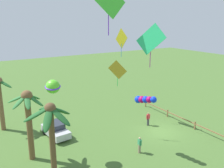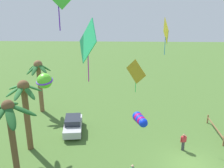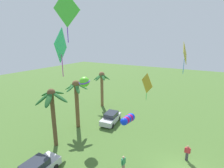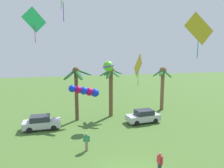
{
  "view_description": "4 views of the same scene",
  "coord_description": "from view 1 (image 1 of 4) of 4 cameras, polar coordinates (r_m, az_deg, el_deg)",
  "views": [
    {
      "loc": [
        -18.67,
        17.85,
        12.23
      ],
      "look_at": [
        -0.42,
        6.67,
        6.55
      ],
      "focal_mm": 39.81,
      "sensor_mm": 36.0,
      "label": 1
    },
    {
      "loc": [
        -17.27,
        5.77,
        12.76
      ],
      "look_at": [
        -0.59,
        6.25,
        7.05
      ],
      "focal_mm": 40.66,
      "sensor_mm": 36.0,
      "label": 2
    },
    {
      "loc": [
        -13.44,
        -0.53,
        11.19
      ],
      "look_at": [
        -0.59,
        6.83,
        7.38
      ],
      "focal_mm": 26.83,
      "sensor_mm": 36.0,
      "label": 3
    },
    {
      "loc": [
        -4.12,
        -11.9,
        8.31
      ],
      "look_at": [
        0.32,
        6.09,
        5.42
      ],
      "focal_mm": 33.57,
      "sensor_mm": 36.0,
      "label": 4
    }
  ],
  "objects": [
    {
      "name": "spectator_0",
      "position": [
        23.93,
        6.34,
        -13.73
      ],
      "size": [
        0.55,
        0.28,
        1.59
      ],
      "color": "gray",
      "rests_on": "ground"
    },
    {
      "name": "kite_tube_0",
      "position": [
        22.35,
        7.51,
        -3.56
      ],
      "size": [
        2.43,
        0.85,
        1.08
      ],
      "color": "#0D31EF"
    },
    {
      "name": "ground_plane",
      "position": [
        28.58,
        11.22,
        -10.77
      ],
      "size": [
        120.0,
        120.0,
        0.0
      ],
      "primitive_type": "plane",
      "color": "#476B2D"
    },
    {
      "name": "kite_ball_2",
      "position": [
        21.62,
        -13.44,
        -0.58
      ],
      "size": [
        1.67,
        1.67,
        1.2
      ],
      "color": "#5CD12C"
    },
    {
      "name": "palm_tree_0",
      "position": [
        18.56,
        -13.82,
        -9.24
      ],
      "size": [
        3.62,
        3.71,
        6.5
      ],
      "color": "brown",
      "rests_on": "ground"
    },
    {
      "name": "kite_diamond_4",
      "position": [
        16.55,
        8.93,
        10.0
      ],
      "size": [
        1.88,
        0.99,
        2.9
      ],
      "color": "#27C06F"
    },
    {
      "name": "spectator_1",
      "position": [
        29.66,
        8.3,
        -7.94
      ],
      "size": [
        0.29,
        0.54,
        1.59
      ],
      "color": "#38383D",
      "rests_on": "ground"
    },
    {
      "name": "palm_tree_2",
      "position": [
        22.49,
        -18.76,
        -6.02
      ],
      "size": [
        3.18,
        3.03,
        6.41
      ],
      "color": "brown",
      "rests_on": "ground"
    },
    {
      "name": "rail_fence",
      "position": [
        31.28,
        15.44,
        -7.51
      ],
      "size": [
        13.34,
        0.12,
        0.95
      ],
      "color": "brown",
      "rests_on": "ground"
    },
    {
      "name": "kite_diamond_3",
      "position": [
        25.3,
        1.27,
        3.23
      ],
      "size": [
        1.26,
        1.53,
        2.72
      ],
      "color": "#B69620"
    },
    {
      "name": "kite_diamond_1",
      "position": [
        29.34,
        2.17,
        10.31
      ],
      "size": [
        2.43,
        0.46,
        3.36
      ],
      "color": "#B4A11A"
    },
    {
      "name": "parked_car_1",
      "position": [
        27.51,
        -12.86,
        -10.2
      ],
      "size": [
        4.06,
        2.11,
        1.51
      ],
      "color": "#BCBCC1",
      "rests_on": "ground"
    },
    {
      "name": "kite_diamond_5",
      "position": [
        17.51,
        -0.84,
        18.77
      ],
      "size": [
        0.51,
        2.68,
        3.72
      ],
      "color": "green"
    }
  ]
}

